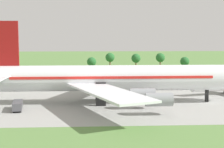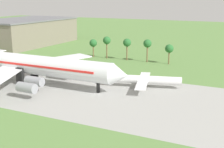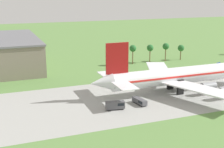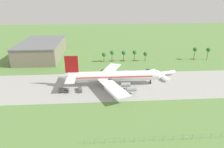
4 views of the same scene
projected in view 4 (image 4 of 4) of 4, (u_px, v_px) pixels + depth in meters
ground_plane at (150, 84)px, 132.97m from camera, size 600.00×600.00×0.00m
taxiway_strip at (150, 84)px, 132.97m from camera, size 320.00×44.00×0.02m
jet_airliner at (112, 76)px, 129.78m from camera, size 70.79×58.28×20.35m
regional_aircraft at (160, 74)px, 143.83m from camera, size 23.76×21.60×7.56m
baggage_tug at (80, 89)px, 122.99m from camera, size 2.98×6.62×2.02m
fuel_truck at (64, 90)px, 121.00m from camera, size 6.38×3.02×2.77m
perimeter_fence at (183, 137)px, 81.42m from camera, size 80.10×0.10×2.10m
no_stopping_sign at (187, 138)px, 81.38m from camera, size 0.44×0.08×1.68m
terminal_building at (42, 49)px, 188.26m from camera, size 36.72×61.20×15.07m
palm_tree_row at (147, 52)px, 176.79m from camera, size 97.99×3.60×11.75m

